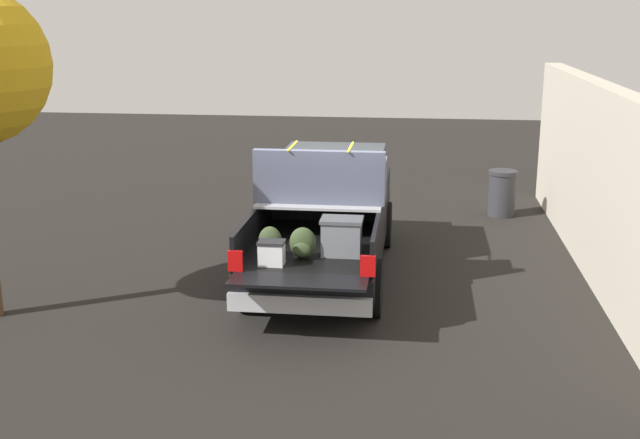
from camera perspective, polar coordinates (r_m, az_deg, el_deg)
ground_plane at (r=13.29m, az=0.32°, el=-3.93°), size 40.00×40.00×0.00m
pickup_truck at (r=13.36m, az=0.52°, el=0.48°), size 6.05×2.06×2.23m
building_facade at (r=13.98m, az=19.17°, el=2.75°), size 10.77×0.36×3.10m
trash_can at (r=17.36m, az=12.85°, el=1.86°), size 0.60×0.60×0.98m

